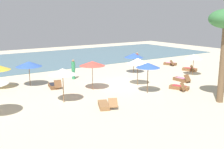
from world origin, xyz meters
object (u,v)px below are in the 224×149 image
(lounger_5, at_px, (105,105))
(umbrella_4, at_px, (92,63))
(umbrella_2, at_px, (134,55))
(umbrella_3, at_px, (63,72))
(umbrella_5, at_px, (29,64))
(umbrella_0, at_px, (194,56))
(lounger_1, at_px, (170,64))
(umbrella_8, at_px, (138,61))
(lounger_3, at_px, (179,87))
(lounger_4, at_px, (190,69))
(person_2, at_px, (137,59))
(person_0, at_px, (73,69))
(lounger_0, at_px, (182,79))
(lounger_2, at_px, (54,86))
(umbrella_7, at_px, (148,65))

(lounger_5, bearing_deg, umbrella_4, 70.18)
(lounger_5, bearing_deg, umbrella_2, 41.90)
(umbrella_3, distance_m, umbrella_5, 5.71)
(umbrella_0, xyz_separation_m, umbrella_5, (-14.60, 4.89, -0.03))
(lounger_1, bearing_deg, umbrella_8, -150.83)
(lounger_1, distance_m, lounger_3, 11.02)
(umbrella_0, relative_size, umbrella_8, 0.92)
(umbrella_2, relative_size, umbrella_3, 0.88)
(umbrella_5, distance_m, lounger_4, 16.53)
(lounger_5, xyz_separation_m, person_2, (10.67, 9.86, 0.68))
(umbrella_8, height_order, lounger_3, umbrella_8)
(umbrella_3, distance_m, lounger_5, 3.58)
(person_0, bearing_deg, umbrella_5, -177.64)
(umbrella_8, xyz_separation_m, lounger_1, (9.30, 5.19, -1.89))
(umbrella_2, distance_m, lounger_3, 7.29)
(lounger_0, distance_m, lounger_2, 11.27)
(lounger_1, xyz_separation_m, lounger_4, (-0.79, -3.61, 0.00))
(umbrella_4, relative_size, umbrella_7, 0.99)
(umbrella_8, height_order, lounger_4, umbrella_8)
(lounger_2, bearing_deg, umbrella_5, 128.49)
(umbrella_2, bearing_deg, lounger_1, 9.74)
(umbrella_0, height_order, umbrella_3, umbrella_3)
(umbrella_2, xyz_separation_m, umbrella_4, (-6.71, -3.25, 0.29))
(umbrella_8, distance_m, lounger_3, 3.99)
(lounger_4, xyz_separation_m, lounger_5, (-13.87, -4.85, -0.01))
(umbrella_7, relative_size, lounger_1, 1.32)
(umbrella_2, xyz_separation_m, lounger_4, (5.68, -2.50, -1.65))
(lounger_2, relative_size, person_2, 1.03)
(umbrella_3, bearing_deg, lounger_0, -1.83)
(umbrella_7, height_order, person_0, umbrella_7)
(lounger_3, bearing_deg, lounger_1, 47.74)
(lounger_0, xyz_separation_m, lounger_2, (-10.42, 4.30, 0.00))
(umbrella_4, distance_m, umbrella_8, 3.98)
(umbrella_5, height_order, umbrella_8, umbrella_8)
(person_0, bearing_deg, lounger_5, -102.59)
(umbrella_7, bearing_deg, umbrella_2, 59.74)
(person_2, bearing_deg, umbrella_4, -147.89)
(umbrella_5, height_order, umbrella_7, umbrella_7)
(lounger_0, distance_m, person_0, 9.92)
(lounger_3, bearing_deg, umbrella_7, 165.78)
(umbrella_4, xyz_separation_m, umbrella_7, (3.01, -3.09, 0.02))
(umbrella_3, xyz_separation_m, umbrella_5, (-0.53, 5.68, -0.28))
(umbrella_2, xyz_separation_m, lounger_5, (-8.18, -7.34, -1.66))
(umbrella_5, height_order, person_0, umbrella_5)
(lounger_3, xyz_separation_m, person_0, (-5.40, 7.99, 0.76))
(umbrella_0, bearing_deg, lounger_4, 46.82)
(umbrella_0, relative_size, lounger_2, 1.23)
(umbrella_8, relative_size, lounger_3, 1.33)
(umbrella_2, xyz_separation_m, lounger_1, (6.48, 1.11, -1.65))
(umbrella_5, xyz_separation_m, umbrella_8, (7.62, -4.86, 0.22))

